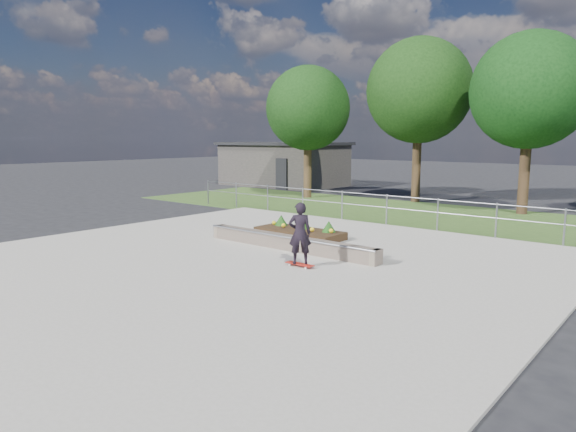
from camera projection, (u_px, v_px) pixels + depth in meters
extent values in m
plane|color=black|center=(246.00, 263.00, 13.57)|extent=(120.00, 120.00, 0.00)
cube|color=#324E1F|center=(427.00, 215.00, 21.91)|extent=(30.00, 8.00, 0.02)
cube|color=gray|center=(246.00, 262.00, 13.56)|extent=(15.00, 15.00, 0.06)
cylinder|color=gray|center=(208.00, 192.00, 25.50)|extent=(0.06, 0.06, 1.20)
cylinder|color=#96999E|center=(236.00, 195.00, 24.24)|extent=(0.06, 0.06, 1.20)
cylinder|color=gray|center=(268.00, 198.00, 22.97)|extent=(0.06, 0.06, 1.20)
cylinder|color=gray|center=(303.00, 202.00, 21.70)|extent=(0.06, 0.06, 1.20)
cylinder|color=#919398|center=(342.00, 206.00, 20.43)|extent=(0.06, 0.06, 1.20)
cylinder|color=#94979C|center=(387.00, 210.00, 19.17)|extent=(0.06, 0.06, 1.20)
cylinder|color=gray|center=(438.00, 215.00, 17.90)|extent=(0.06, 0.06, 1.20)
cylinder|color=gray|center=(496.00, 221.00, 16.63)|extent=(0.06, 0.06, 1.20)
cylinder|color=gray|center=(565.00, 228.00, 15.36)|extent=(0.06, 0.06, 1.20)
cylinder|color=gray|center=(387.00, 196.00, 19.08)|extent=(20.00, 0.04, 0.04)
cylinder|color=#999CA1|center=(387.00, 208.00, 19.15)|extent=(20.00, 0.04, 0.04)
cube|color=#322F2C|center=(283.00, 165.00, 35.89)|extent=(8.00, 5.00, 2.80)
cube|color=black|center=(283.00, 144.00, 35.66)|extent=(8.40, 5.40, 0.20)
cube|color=black|center=(281.00, 174.00, 32.74)|extent=(0.90, 0.10, 2.00)
cylinder|color=#382616|center=(308.00, 171.00, 28.28)|extent=(0.44, 0.44, 2.93)
sphere|color=black|center=(308.00, 108.00, 27.77)|extent=(4.55, 4.55, 4.55)
cylinder|color=#301F13|center=(416.00, 169.00, 26.28)|extent=(0.44, 0.44, 3.38)
sphere|color=black|center=(419.00, 91.00, 25.69)|extent=(5.25, 5.25, 5.25)
cylinder|color=#301F13|center=(524.00, 178.00, 22.05)|extent=(0.44, 0.44, 3.15)
sphere|color=black|center=(530.00, 90.00, 21.50)|extent=(4.90, 4.90, 4.90)
cube|color=brown|center=(288.00, 243.00, 14.90)|extent=(6.00, 0.40, 0.40)
cylinder|color=gray|center=(284.00, 237.00, 14.71)|extent=(6.00, 0.06, 0.06)
cube|color=#6B5C4F|center=(220.00, 231.00, 16.73)|extent=(0.15, 0.42, 0.40)
cube|color=#695C4D|center=(376.00, 257.00, 13.06)|extent=(0.15, 0.42, 0.40)
cube|color=black|center=(299.00, 233.00, 16.80)|extent=(3.00, 1.20, 0.25)
sphere|color=yellow|center=(274.00, 223.00, 17.61)|extent=(0.14, 0.14, 0.14)
sphere|color=yellow|center=(283.00, 225.00, 17.08)|extent=(0.14, 0.14, 0.14)
sphere|color=gold|center=(301.00, 227.00, 16.85)|extent=(0.14, 0.14, 0.14)
sphere|color=yellow|center=(312.00, 229.00, 16.32)|extent=(0.14, 0.14, 0.14)
sphere|color=yellow|center=(331.00, 231.00, 16.09)|extent=(0.14, 0.14, 0.14)
cone|color=#174112|center=(281.00, 220.00, 17.58)|extent=(0.44, 0.44, 0.36)
cone|color=#1B4012|center=(304.00, 223.00, 16.95)|extent=(0.44, 0.44, 0.36)
cone|color=#164012|center=(329.00, 226.00, 16.31)|extent=(0.44, 0.44, 0.36)
cylinder|color=white|center=(290.00, 265.00, 13.00)|extent=(0.05, 0.03, 0.05)
cylinder|color=white|center=(294.00, 263.00, 13.14)|extent=(0.05, 0.03, 0.05)
cylinder|color=silver|center=(306.00, 268.00, 12.67)|extent=(0.05, 0.03, 0.05)
cylinder|color=white|center=(310.00, 267.00, 12.81)|extent=(0.05, 0.03, 0.05)
cylinder|color=gray|center=(292.00, 263.00, 13.07)|extent=(0.02, 0.18, 0.02)
cylinder|color=#A5A4AA|center=(308.00, 266.00, 12.74)|extent=(0.02, 0.18, 0.02)
cube|color=#A31D14|center=(300.00, 264.00, 12.90)|extent=(0.80, 0.21, 0.02)
imported|color=black|center=(300.00, 233.00, 12.78)|extent=(0.67, 0.66, 1.56)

